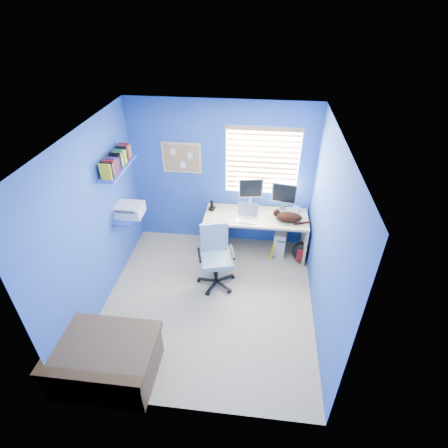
# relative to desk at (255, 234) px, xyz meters

# --- Properties ---
(floor) EXTENTS (3.00, 3.20, 0.00)m
(floor) POSITION_rel_desk_xyz_m (-0.61, -1.26, -0.37)
(floor) COLOR #C1AE8B
(floor) RESTS_ON ground
(ceiling) EXTENTS (3.00, 3.20, 0.00)m
(ceiling) POSITION_rel_desk_xyz_m (-0.61, -1.26, 2.13)
(ceiling) COLOR white
(ceiling) RESTS_ON wall_back
(wall_back) EXTENTS (3.00, 0.01, 2.50)m
(wall_back) POSITION_rel_desk_xyz_m (-0.61, 0.34, 0.88)
(wall_back) COLOR blue
(wall_back) RESTS_ON ground
(wall_front) EXTENTS (3.00, 0.01, 2.50)m
(wall_front) POSITION_rel_desk_xyz_m (-0.61, -2.86, 0.88)
(wall_front) COLOR blue
(wall_front) RESTS_ON ground
(wall_left) EXTENTS (0.01, 3.20, 2.50)m
(wall_left) POSITION_rel_desk_xyz_m (-2.11, -1.26, 0.88)
(wall_left) COLOR blue
(wall_left) RESTS_ON ground
(wall_right) EXTENTS (0.01, 3.20, 2.50)m
(wall_right) POSITION_rel_desk_xyz_m (0.89, -1.26, 0.88)
(wall_right) COLOR blue
(wall_right) RESTS_ON ground
(desk) EXTENTS (1.68, 0.65, 0.74)m
(desk) POSITION_rel_desk_xyz_m (0.00, 0.00, 0.00)
(desk) COLOR tan
(desk) RESTS_ON floor
(laptop) EXTENTS (0.36, 0.30, 0.22)m
(laptop) POSITION_rel_desk_xyz_m (-0.15, -0.13, 0.48)
(laptop) COLOR silver
(laptop) RESTS_ON desk
(monitor_left) EXTENTS (0.42, 0.19, 0.54)m
(monitor_left) POSITION_rel_desk_xyz_m (-0.12, 0.26, 0.64)
(monitor_left) COLOR silver
(monitor_left) RESTS_ON desk
(monitor_right) EXTENTS (0.41, 0.19, 0.54)m
(monitor_right) POSITION_rel_desk_xyz_m (0.42, 0.16, 0.64)
(monitor_right) COLOR silver
(monitor_right) RESTS_ON desk
(phone) EXTENTS (0.11, 0.13, 0.17)m
(phone) POSITION_rel_desk_xyz_m (-0.74, 0.11, 0.45)
(phone) COLOR black
(phone) RESTS_ON desk
(mug) EXTENTS (0.10, 0.09, 0.10)m
(mug) POSITION_rel_desk_xyz_m (0.43, 0.24, 0.42)
(mug) COLOR #23663D
(mug) RESTS_ON desk
(cd_spindle) EXTENTS (0.13, 0.13, 0.07)m
(cd_spindle) POSITION_rel_desk_xyz_m (0.65, 0.23, 0.41)
(cd_spindle) COLOR silver
(cd_spindle) RESTS_ON desk
(cat) EXTENTS (0.46, 0.36, 0.15)m
(cat) POSITION_rel_desk_xyz_m (0.52, -0.09, 0.44)
(cat) COLOR black
(cat) RESTS_ON desk
(tower_pc) EXTENTS (0.25, 0.46, 0.45)m
(tower_pc) POSITION_rel_desk_xyz_m (0.44, 0.08, -0.14)
(tower_pc) COLOR beige
(tower_pc) RESTS_ON floor
(drawer_boxes) EXTENTS (0.35, 0.28, 0.54)m
(drawer_boxes) POSITION_rel_desk_xyz_m (-0.64, 0.09, -0.10)
(drawer_boxes) COLOR tan
(drawer_boxes) RESTS_ON floor
(yellow_book) EXTENTS (0.03, 0.17, 0.24)m
(yellow_book) POSITION_rel_desk_xyz_m (0.30, -0.12, -0.25)
(yellow_book) COLOR yellow
(yellow_book) RESTS_ON floor
(backpack) EXTENTS (0.38, 0.33, 0.37)m
(backpack) POSITION_rel_desk_xyz_m (0.79, -0.15, -0.19)
(backpack) COLOR black
(backpack) RESTS_ON floor
(bed_corner) EXTENTS (1.12, 0.80, 0.54)m
(bed_corner) POSITION_rel_desk_xyz_m (-1.61, -2.55, -0.10)
(bed_corner) COLOR brown
(bed_corner) RESTS_ON floor
(office_chair) EXTENTS (0.69, 0.69, 0.97)m
(office_chair) POSITION_rel_desk_xyz_m (-0.56, -0.82, -0.01)
(office_chair) COLOR black
(office_chair) RESTS_ON floor
(window_blinds) EXTENTS (1.15, 0.05, 1.10)m
(window_blinds) POSITION_rel_desk_xyz_m (0.04, 0.31, 1.18)
(window_blinds) COLOR white
(window_blinds) RESTS_ON ground
(corkboard) EXTENTS (0.64, 0.02, 0.52)m
(corkboard) POSITION_rel_desk_xyz_m (-1.26, 0.33, 1.18)
(corkboard) COLOR tan
(corkboard) RESTS_ON ground
(wall_shelves) EXTENTS (0.42, 0.90, 1.05)m
(wall_shelves) POSITION_rel_desk_xyz_m (-1.96, -0.51, 1.06)
(wall_shelves) COLOR blue
(wall_shelves) RESTS_ON ground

